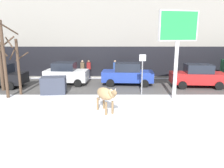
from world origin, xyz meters
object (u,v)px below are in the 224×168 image
car_red_sedan (197,76)px  pedestrian_far_left (88,69)px  street_sign (141,71)px  pedestrian_near_billboard (82,69)px  bare_tree_left_lot (3,57)px  bare_tree_far_back (17,65)px  billboard (177,31)px  car_blue_sedan (127,74)px  pedestrian_by_cars (114,69)px  cow_tan (105,95)px  dumpster (53,85)px  car_white_hatchback (65,74)px

car_red_sedan → pedestrian_far_left: 9.72m
pedestrian_far_left → street_sign: bearing=-54.3°
pedestrian_near_billboard → bare_tree_left_lot: (-4.15, -6.56, 1.85)m
car_red_sedan → bare_tree_far_back: 13.53m
car_red_sedan → street_sign: bearing=-153.3°
billboard → street_sign: (-1.99, 0.96, -2.64)m
car_blue_sedan → bare_tree_far_back: bare_tree_far_back is taller
pedestrian_near_billboard → car_blue_sedan: bearing=-33.8°
pedestrian_by_cars → street_sign: 6.25m
billboard → cow_tan: bearing=-150.8°
car_blue_sedan → pedestrian_near_billboard: (-4.09, 2.74, -0.03)m
pedestrian_by_cars → dumpster: (-4.46, -5.47, -0.28)m
cow_tan → pedestrian_by_cars: pedestrian_by_cars is taller
cow_tan → pedestrian_far_left: size_ratio=1.07×
car_red_sedan → bare_tree_left_lot: bearing=-167.6°
pedestrian_near_billboard → dumpster: size_ratio=1.02×
pedestrian_far_left → car_white_hatchback: bearing=-121.9°
pedestrian_by_cars → bare_tree_far_back: (-6.74, -5.77, 1.22)m
pedestrian_near_billboard → pedestrian_by_cars: (3.09, 0.00, 0.00)m
pedestrian_by_cars → pedestrian_far_left: bearing=180.0°
bare_tree_left_lot → dumpster: bearing=21.4°
billboard → pedestrian_far_left: size_ratio=3.21×
cow_tan → pedestrian_near_billboard: size_ratio=1.07×
pedestrian_by_cars → street_sign: size_ratio=0.61×
cow_tan → bare_tree_far_back: size_ratio=0.46×
pedestrian_near_billboard → pedestrian_by_cars: size_ratio=1.00×
car_red_sedan → car_blue_sedan: bearing=171.8°
billboard → car_red_sedan: size_ratio=1.29×
bare_tree_far_back → car_red_sedan: bearing=9.5°
billboard → car_white_hatchback: 9.60m
cow_tan → bare_tree_left_lot: bare_tree_left_lot is taller
car_blue_sedan → car_red_sedan: size_ratio=1.00×
bare_tree_left_lot → bare_tree_far_back: bearing=57.6°
cow_tan → bare_tree_left_lot: 7.38m
bare_tree_far_back → billboard: bearing=-6.1°
billboard → car_red_sedan: billboard is taller
pedestrian_far_left → bare_tree_far_back: 7.26m
car_white_hatchback → pedestrian_far_left: 3.11m
car_blue_sedan → street_sign: 3.38m
dumpster → car_blue_sedan: bearing=26.6°
cow_tan → car_red_sedan: (7.19, 5.82, -0.09)m
billboard → car_red_sedan: bearing=50.3°
billboard → pedestrian_far_left: bearing=132.2°
pedestrian_by_cars → billboard: bearing=-61.4°
pedestrian_by_cars → pedestrian_far_left: (-2.50, 0.00, 0.00)m
car_red_sedan → bare_tree_far_back: size_ratio=1.08×
car_red_sedan → car_white_hatchback: bearing=175.2°
billboard → bare_tree_far_back: billboard is taller
pedestrian_by_cars → pedestrian_far_left: size_ratio=1.00×
car_white_hatchback → car_red_sedan: size_ratio=0.84×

